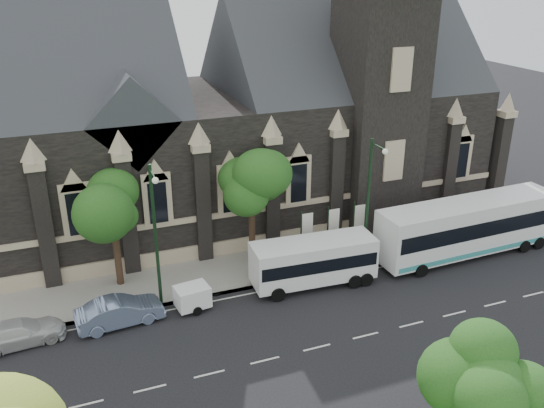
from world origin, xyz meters
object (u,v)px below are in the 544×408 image
tree_walk_right (253,182)px  tour_coach (468,226)px  banner_flag_center (331,227)px  box_trailer (192,297)px  sedan (120,312)px  tree_park_east (497,369)px  street_lamp_mid (156,230)px  tree_walk_left (114,202)px  banner_flag_right (357,223)px  street_lamp_near (370,197)px  shuttle_bus (314,260)px  banner_flag_left (305,232)px  car_far_white (19,333)px

tree_walk_right → tour_coach: size_ratio=0.56×
banner_flag_center → box_trailer: banner_flag_center is taller
banner_flag_center → sedan: 15.21m
tree_park_east → street_lamp_mid: (-10.18, 16.42, 0.49)m
tree_walk_left → sedan: size_ratio=1.55×
banner_flag_right → sedan: (-16.85, -2.89, -1.57)m
banner_flag_right → tree_walk_left: bearing=174.0°
street_lamp_near → shuttle_bus: (-4.36, -0.92, -3.35)m
tree_park_east → banner_flag_center: bearing=83.4°
tree_walk_left → shuttle_bus: 12.93m
tree_walk_left → banner_flag_center: (14.08, -1.70, -3.35)m
street_lamp_mid → shuttle_bus: size_ratio=1.11×
tour_coach → sedan: tour_coach is taller
banner_flag_right → shuttle_bus: (-4.65, -2.83, -0.62)m
tree_walk_left → street_lamp_near: street_lamp_near is taller
box_trailer → tree_park_east: bearing=-68.7°
banner_flag_right → banner_flag_center: bearing=180.0°
sedan → banner_flag_left: bearing=-82.7°
street_lamp_mid → banner_flag_center: 12.73m
street_lamp_mid → banner_flag_left: size_ratio=2.25×
banner_flag_center → tree_park_east: bearing=-96.6°
street_lamp_mid → box_trailer: bearing=-30.3°
tree_walk_right → banner_flag_left: bearing=-29.1°
tree_walk_left → car_far_white: size_ratio=1.60×
tree_walk_left → street_lamp_near: (15.80, -3.61, -0.62)m
shuttle_bus → sedan: 12.24m
tree_walk_right → tour_coach: tree_walk_right is taller
tree_walk_right → car_far_white: 16.60m
car_far_white → tour_coach: bearing=-95.8°
car_far_white → tree_walk_right: bearing=-78.9°
street_lamp_mid → banner_flag_center: size_ratio=2.25×
banner_flag_left → tree_walk_left: bearing=172.0°
tree_park_east → tour_coach: size_ratio=0.45×
tree_walk_right → street_lamp_mid: size_ratio=0.87×
tree_walk_left → banner_flag_center: 14.58m
street_lamp_near → street_lamp_mid: bearing=180.0°
tree_walk_right → banner_flag_right: 8.05m
street_lamp_near → car_far_white: (-21.91, -0.92, -4.42)m
tree_walk_left → banner_flag_left: tree_walk_left is taller
tree_walk_right → box_trailer: 8.74m
street_lamp_mid → banner_flag_right: size_ratio=2.25×
banner_flag_right → car_far_white: size_ratio=0.84×
tree_walk_right → street_lamp_near: street_lamp_near is taller
street_lamp_mid → banner_flag_right: bearing=7.6°
banner_flag_right → box_trailer: (-12.61, -2.88, -1.52)m
tree_park_east → tour_coach: (11.31, 15.37, -2.44)m
banner_flag_center → car_far_white: 20.46m
tour_coach → box_trailer: tour_coach is taller
tour_coach → shuttle_bus: (-11.85, 0.12, -0.41)m
banner_flag_left → tree_walk_right: bearing=150.9°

